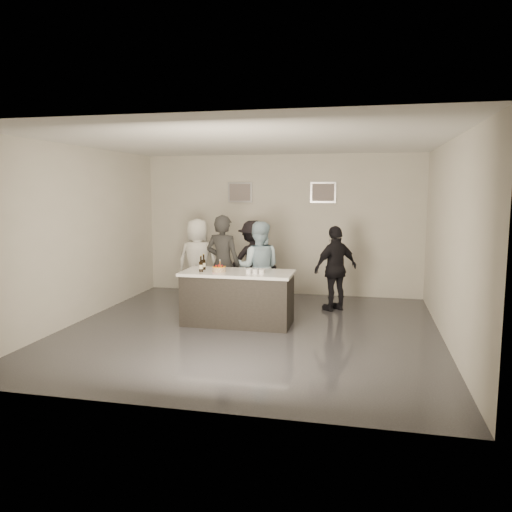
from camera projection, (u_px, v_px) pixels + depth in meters
name	position (u px, v px, depth m)	size (l,w,h in m)	color
floor	(249.00, 330.00, 8.08)	(6.00, 6.00, 0.00)	#3D3D42
ceiling	(249.00, 141.00, 7.68)	(6.00, 6.00, 0.00)	white
wall_back	(281.00, 225.00, 10.78)	(6.00, 0.04, 3.00)	beige
wall_front	(180.00, 267.00, 4.97)	(6.00, 0.04, 3.00)	beige
wall_left	(79.00, 234.00, 8.52)	(0.04, 6.00, 3.00)	beige
wall_right	(450.00, 243.00, 7.23)	(0.04, 6.00, 3.00)	beige
picture_left	(240.00, 192.00, 10.85)	(0.54, 0.04, 0.44)	#B2B2B7
picture_right	(323.00, 192.00, 10.46)	(0.54, 0.04, 0.44)	#B2B2B7
bar_counter	(238.00, 298.00, 8.41)	(1.86, 0.86, 0.90)	white
cake	(219.00, 269.00, 8.33)	(0.23, 0.23, 0.08)	orange
beer_bottle_a	(204.00, 262.00, 8.52)	(0.07, 0.07, 0.26)	black
beer_bottle_b	(201.00, 264.00, 8.30)	(0.07, 0.07, 0.26)	black
tumbler_cluster	(256.00, 271.00, 8.15)	(0.30, 0.19, 0.08)	#EDAF16
candles	(216.00, 274.00, 8.13)	(0.24, 0.08, 0.01)	pink
person_main_black	(223.00, 264.00, 9.15)	(0.66, 0.43, 1.81)	black
person_main_blue	(259.00, 267.00, 9.14)	(0.82, 0.64, 1.69)	silver
person_guest_left	(198.00, 262.00, 9.85)	(0.83, 0.54, 1.70)	silver
person_guest_right	(336.00, 268.00, 9.33)	(0.93, 0.39, 1.59)	black
person_guest_back	(253.00, 261.00, 10.17)	(1.06, 0.61, 1.64)	black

